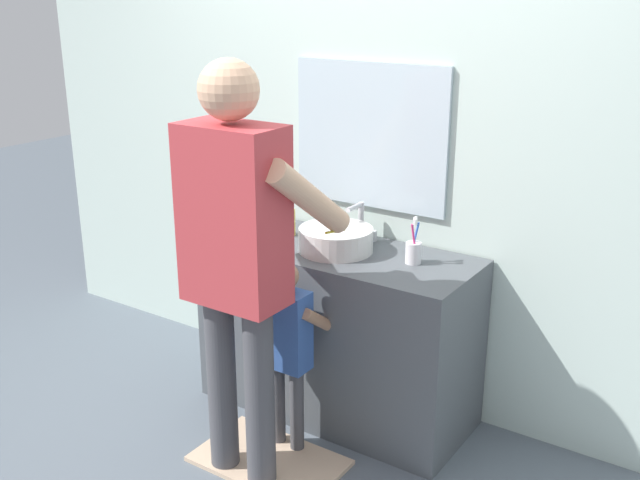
{
  "coord_description": "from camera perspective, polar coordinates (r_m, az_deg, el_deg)",
  "views": [
    {
      "loc": [
        1.74,
        -2.44,
        1.99
      ],
      "look_at": [
        0.0,
        0.15,
        0.92
      ],
      "focal_mm": 41.9,
      "sensor_mm": 36.0,
      "label": 1
    }
  ],
  "objects": [
    {
      "name": "adult_parent",
      "position": [
        2.9,
        -6.32,
        -0.13
      ],
      "size": [
        0.54,
        0.57,
        1.75
      ],
      "color": "#47474C",
      "rests_on": "ground"
    },
    {
      "name": "faucet",
      "position": [
        3.57,
        3.03,
        1.33
      ],
      "size": [
        0.18,
        0.14,
        0.18
      ],
      "color": "#B7BABF",
      "rests_on": "vanity_cabinet"
    },
    {
      "name": "ground_plane",
      "position": [
        3.59,
        -1.38,
        -14.7
      ],
      "size": [
        14.0,
        14.0,
        0.0
      ],
      "primitive_type": "plane",
      "color": "slate"
    },
    {
      "name": "toothbrush_cup",
      "position": [
        3.29,
        7.15,
        -0.87
      ],
      "size": [
        0.07,
        0.07,
        0.21
      ],
      "color": "silver",
      "rests_on": "vanity_cabinet"
    },
    {
      "name": "vanity_cabinet",
      "position": [
        3.6,
        1.34,
        -6.98
      ],
      "size": [
        1.3,
        0.54,
        0.83
      ],
      "primitive_type": "cube",
      "color": "#4C5156",
      "rests_on": "ground"
    },
    {
      "name": "soap_bottle",
      "position": [
        3.63,
        -2.36,
        1.4
      ],
      "size": [
        0.06,
        0.06,
        0.16
      ],
      "color": "gold",
      "rests_on": "vanity_cabinet"
    },
    {
      "name": "back_wall",
      "position": [
        3.58,
        4.25,
        8.54
      ],
      "size": [
        4.4,
        0.1,
        2.7
      ],
      "color": "silver",
      "rests_on": "ground"
    },
    {
      "name": "bath_mat",
      "position": [
        3.42,
        -3.9,
        -16.45
      ],
      "size": [
        0.64,
        0.4,
        0.02
      ],
      "primitive_type": "cube",
      "color": "#CCAD8E",
      "rests_on": "ground"
    },
    {
      "name": "child_toddler",
      "position": [
        3.26,
        -2.49,
        -7.66
      ],
      "size": [
        0.28,
        0.28,
        0.89
      ],
      "color": "#47474C",
      "rests_on": "ground"
    },
    {
      "name": "sink_basin",
      "position": [
        3.41,
        1.22,
        0.06
      ],
      "size": [
        0.34,
        0.34,
        0.11
      ],
      "color": "silver",
      "rests_on": "vanity_cabinet"
    }
  ]
}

